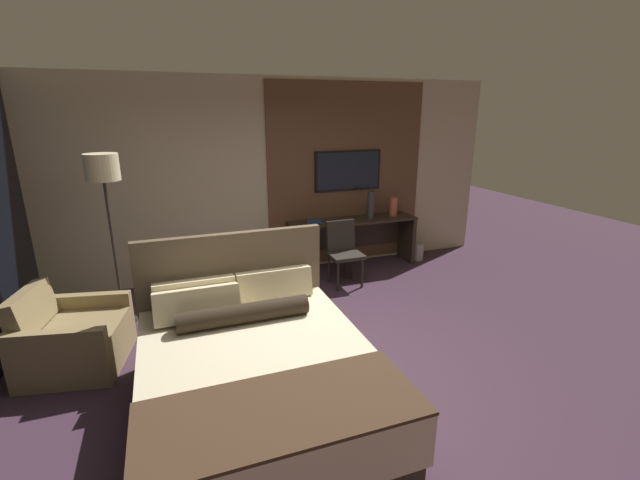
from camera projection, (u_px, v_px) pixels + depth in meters
ground_plane at (332, 358)px, 4.21m from camera, size 16.00×16.00×0.00m
wall_back_tv_panel at (278, 178)px, 6.19m from camera, size 7.20×0.09×2.80m
bed at (256, 373)px, 3.37m from camera, size 1.75×2.17×1.24m
desk at (352, 234)px, 6.56m from camera, size 1.98×0.48×0.76m
tv at (348, 171)px, 6.46m from camera, size 1.06×0.04×0.60m
desk_chair at (343, 247)px, 5.92m from camera, size 0.45×0.45×0.88m
armchair_by_window at (73, 340)px, 4.03m from camera, size 1.00×1.02×0.79m
floor_lamp at (104, 182)px, 4.47m from camera, size 0.34×0.34×1.92m
vase_tall at (371, 205)px, 6.44m from camera, size 0.11×0.11×0.42m
vase_short at (393, 206)px, 6.64m from camera, size 0.12×0.12×0.29m
book at (315, 221)px, 6.28m from camera, size 0.26×0.22×0.03m
waste_bin at (417, 251)px, 6.96m from camera, size 0.22×0.22×0.28m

